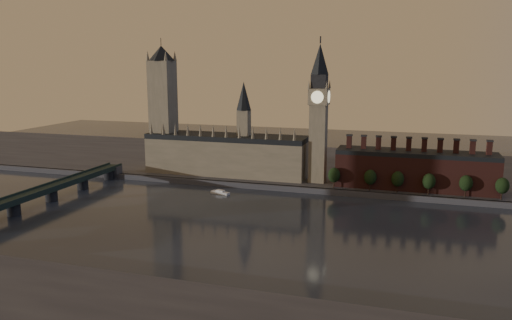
% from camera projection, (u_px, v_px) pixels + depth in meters
% --- Properties ---
extents(ground, '(900.00, 900.00, 0.00)m').
position_uv_depth(ground, '(263.00, 231.00, 277.63)').
color(ground, black).
rests_on(ground, ground).
extents(north_bank, '(900.00, 182.00, 4.00)m').
position_uv_depth(north_bank, '(320.00, 166.00, 444.21)').
color(north_bank, '#4B4B51').
rests_on(north_bank, ground).
extents(palace_of_westminster, '(130.00, 30.30, 74.00)m').
position_uv_depth(palace_of_westminster, '(227.00, 152.00, 400.04)').
color(palace_of_westminster, gray).
rests_on(palace_of_westminster, north_bank).
extents(victoria_tower, '(24.00, 24.00, 108.00)m').
position_uv_depth(victoria_tower, '(163.00, 104.00, 409.21)').
color(victoria_tower, gray).
rests_on(victoria_tower, north_bank).
extents(big_ben, '(15.00, 15.00, 107.00)m').
position_uv_depth(big_ben, '(319.00, 112.00, 367.10)').
color(big_ben, gray).
rests_on(big_ben, north_bank).
extents(chimney_block, '(110.00, 25.00, 37.00)m').
position_uv_depth(chimney_block, '(415.00, 169.00, 354.12)').
color(chimney_block, '#50241E').
rests_on(chimney_block, north_bank).
extents(embankment_tree_0, '(8.60, 8.60, 14.88)m').
position_uv_depth(embankment_tree_0, '(334.00, 175.00, 355.92)').
color(embankment_tree_0, black).
rests_on(embankment_tree_0, north_bank).
extents(embankment_tree_1, '(8.60, 8.60, 14.88)m').
position_uv_depth(embankment_tree_1, '(370.00, 177.00, 349.18)').
color(embankment_tree_1, black).
rests_on(embankment_tree_1, north_bank).
extents(embankment_tree_2, '(8.60, 8.60, 14.88)m').
position_uv_depth(embankment_tree_2, '(398.00, 179.00, 343.82)').
color(embankment_tree_2, black).
rests_on(embankment_tree_2, north_bank).
extents(embankment_tree_3, '(8.60, 8.60, 14.88)m').
position_uv_depth(embankment_tree_3, '(429.00, 181.00, 337.09)').
color(embankment_tree_3, black).
rests_on(embankment_tree_3, north_bank).
extents(embankment_tree_4, '(8.60, 8.60, 14.88)m').
position_uv_depth(embankment_tree_4, '(466.00, 183.00, 331.76)').
color(embankment_tree_4, black).
rests_on(embankment_tree_4, north_bank).
extents(embankment_tree_5, '(8.60, 8.60, 14.88)m').
position_uv_depth(embankment_tree_5, '(502.00, 186.00, 324.80)').
color(embankment_tree_5, black).
rests_on(embankment_tree_5, north_bank).
extents(westminster_bridge, '(14.00, 200.00, 11.55)m').
position_uv_depth(westminster_bridge, '(30.00, 198.00, 318.81)').
color(westminster_bridge, '#1B2B26').
rests_on(westminster_bridge, ground).
extents(river_boat, '(14.85, 7.84, 2.85)m').
position_uv_depth(river_boat, '(220.00, 192.00, 356.89)').
color(river_boat, silver).
rests_on(river_boat, ground).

